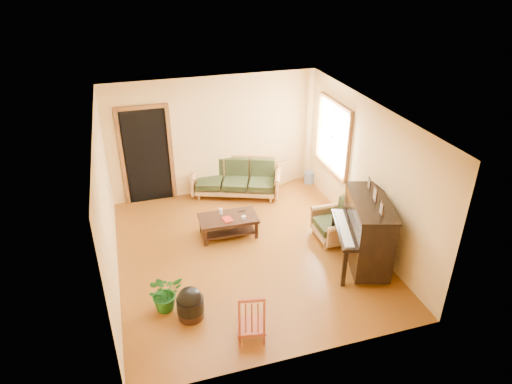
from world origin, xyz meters
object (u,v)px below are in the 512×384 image
object	(u,v)px
ceramic_crock	(309,177)
red_chair	(251,314)
coffee_table	(228,226)
potted_plant	(165,293)
armchair	(334,221)
footstool	(190,306)
sofa	(236,178)
piano	(367,233)

from	to	relation	value
ceramic_crock	red_chair	bearing A→B (deg)	-122.09
coffee_table	potted_plant	distance (m)	2.19
armchair	ceramic_crock	xyz separation A→B (m)	(0.47, 2.29, -0.26)
armchair	footstool	size ratio (longest dim) A/B	1.94
sofa	piano	distance (m)	3.41
footstool	ceramic_crock	world-z (taller)	footstool
coffee_table	footstool	xyz separation A→B (m)	(-1.06, -1.97, -0.00)
armchair	potted_plant	world-z (taller)	armchair
red_chair	potted_plant	distance (m)	1.43
red_chair	footstool	bearing A→B (deg)	150.73
footstool	potted_plant	size ratio (longest dim) A/B	0.68
ceramic_crock	sofa	bearing A→B (deg)	-177.42
coffee_table	potted_plant	xyz separation A→B (m)	(-1.39, -1.68, 0.10)
footstool	red_chair	world-z (taller)	red_chair
footstool	potted_plant	distance (m)	0.45
red_chair	ceramic_crock	bearing A→B (deg)	69.53
piano	potted_plant	bearing A→B (deg)	-160.71
potted_plant	red_chair	bearing A→B (deg)	-41.05
red_chair	potted_plant	world-z (taller)	red_chair
coffee_table	ceramic_crock	size ratio (longest dim) A/B	3.96
piano	red_chair	bearing A→B (deg)	-138.57
piano	ceramic_crock	size ratio (longest dim) A/B	5.10
piano	ceramic_crock	distance (m)	3.19
armchair	potted_plant	bearing A→B (deg)	-162.80
red_chair	potted_plant	bearing A→B (deg)	150.57
piano	potted_plant	size ratio (longest dim) A/B	2.35
coffee_table	piano	world-z (taller)	piano
armchair	sofa	bearing A→B (deg)	120.88
sofa	armchair	bearing A→B (deg)	-38.42
armchair	ceramic_crock	bearing A→B (deg)	78.76
footstool	red_chair	size ratio (longest dim) A/B	0.49
piano	ceramic_crock	world-z (taller)	piano
armchair	footstool	bearing A→B (deg)	-156.05
sofa	coffee_table	size ratio (longest dim) A/B	1.74
footstool	potted_plant	bearing A→B (deg)	138.61
piano	footstool	bearing A→B (deg)	-155.14
footstool	ceramic_crock	size ratio (longest dim) A/B	1.48
armchair	ceramic_crock	size ratio (longest dim) A/B	2.88
armchair	red_chair	xyz separation A→B (m)	(-2.17, -1.92, 0.02)
sofa	coffee_table	bearing A→B (deg)	-88.79
coffee_table	footstool	bearing A→B (deg)	-118.33
footstool	red_chair	distance (m)	1.01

